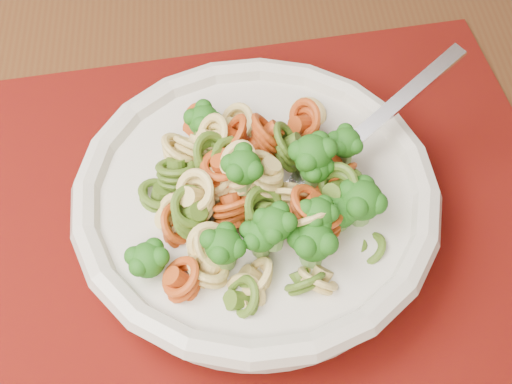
% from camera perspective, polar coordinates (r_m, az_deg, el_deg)
% --- Properties ---
extents(dining_table, '(1.46, 1.24, 0.76)m').
position_cam_1_polar(dining_table, '(0.67, 0.49, -1.72)').
color(dining_table, '#482A14').
rests_on(dining_table, ground).
extents(placemat, '(0.62, 0.58, 0.00)m').
position_cam_1_polar(placemat, '(0.51, -1.86, -3.88)').
color(placemat, '#5C1303').
rests_on(placemat, dining_table).
extents(pasta_bowl, '(0.25, 0.25, 0.05)m').
position_cam_1_polar(pasta_bowl, '(0.49, 0.00, -0.71)').
color(pasta_bowl, beige).
rests_on(pasta_bowl, placemat).
extents(pasta_broccoli_heap, '(0.22, 0.22, 0.06)m').
position_cam_1_polar(pasta_broccoli_heap, '(0.48, 0.00, 0.42)').
color(pasta_broccoli_heap, tan).
rests_on(pasta_broccoli_heap, pasta_bowl).
extents(fork, '(0.12, 0.16, 0.08)m').
position_cam_1_polar(fork, '(0.49, 4.71, 1.42)').
color(fork, silver).
rests_on(fork, pasta_bowl).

